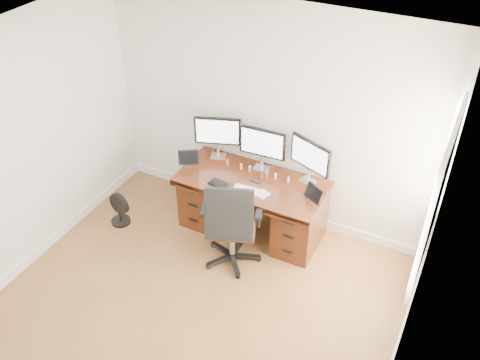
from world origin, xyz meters
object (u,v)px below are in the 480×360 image
at_px(keyboard, 246,189).
at_px(desk, 253,203).
at_px(office_chair, 231,237).
at_px(floor_fan, 119,209).
at_px(monitor_center, 262,144).

bearing_deg(keyboard, desk, 91.95).
bearing_deg(office_chair, floor_fan, 158.96).
height_order(desk, floor_fan, desk).
bearing_deg(floor_fan, monitor_center, 39.47).
height_order(desk, keyboard, keyboard).
xyz_separation_m(desk, office_chair, (0.04, -0.62, -0.02)).
bearing_deg(keyboard, floor_fan, -168.89).
distance_m(desk, office_chair, 0.62).
bearing_deg(desk, monitor_center, 89.99).
bearing_deg(floor_fan, office_chair, 9.82).
bearing_deg(keyboard, office_chair, -90.24).
xyz_separation_m(desk, keyboard, (0.02, -0.22, 0.36)).
relative_size(office_chair, keyboard, 4.04).
distance_m(office_chair, monitor_center, 1.11).
xyz_separation_m(floor_fan, keyboard, (1.53, 0.39, 0.56)).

